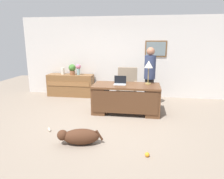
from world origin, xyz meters
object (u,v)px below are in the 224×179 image
(credenza, at_px, (71,85))
(vase_empty, at_px, (63,71))
(laptop, at_px, (120,82))
(person_standing, at_px, (150,76))
(dog_lying, at_px, (79,136))
(desk_lamp, at_px, (149,66))
(dog_toy_bone, at_px, (67,134))
(armchair, at_px, (127,87))
(desk, at_px, (126,98))
(potted_plant, at_px, (72,69))
(vase_with_flowers, at_px, (78,68))
(dog_toy_plush, at_px, (49,129))
(dog_toy_ball, at_px, (147,155))

(credenza, xyz_separation_m, vase_empty, (-0.27, 0.00, 0.49))
(credenza, height_order, laptop, laptop)
(credenza, bearing_deg, person_standing, -16.27)
(dog_lying, xyz_separation_m, desk_lamp, (1.29, 2.10, 1.10))
(laptop, relative_size, vase_empty, 1.41)
(dog_toy_bone, bearing_deg, credenza, 108.12)
(armchair, height_order, dog_toy_bone, armchair)
(desk, xyz_separation_m, potted_plant, (-1.99, 1.46, 0.54))
(vase_with_flowers, bearing_deg, armchair, -17.21)
(desk_lamp, distance_m, dog_toy_plush, 2.94)
(desk, bearing_deg, person_standing, 47.36)
(potted_plant, relative_size, dog_toy_plush, 2.13)
(armchair, distance_m, vase_empty, 2.38)
(dog_toy_ball, height_order, dog_toy_plush, dog_toy_ball)
(armchair, height_order, person_standing, person_standing)
(vase_empty, height_order, dog_toy_ball, vase_empty)
(desk_lamp, relative_size, dog_toy_bone, 4.40)
(credenza, bearing_deg, dog_toy_plush, -79.63)
(dog_lying, distance_m, dog_toy_bone, 0.50)
(credenza, bearing_deg, potted_plant, 1.02)
(dog_toy_ball, xyz_separation_m, dog_toy_plush, (-2.10, 0.73, -0.01))
(person_standing, bearing_deg, desk_lamp, -96.26)
(armchair, height_order, desk_lamp, desk_lamp)
(potted_plant, xyz_separation_m, dog_toy_ball, (2.54, -3.59, -0.92))
(armchair, bearing_deg, credenza, 165.26)
(laptop, bearing_deg, dog_toy_ball, -71.76)
(dog_toy_bone, bearing_deg, dog_lying, -40.46)
(desk_lamp, bearing_deg, vase_with_flowers, 152.17)
(potted_plant, distance_m, dog_toy_bone, 3.30)
(vase_empty, bearing_deg, person_standing, -14.90)
(person_standing, height_order, dog_toy_plush, person_standing)
(desk, relative_size, laptop, 5.51)
(vase_with_flowers, height_order, dog_toy_bone, vase_with_flowers)
(credenza, distance_m, desk_lamp, 3.05)
(credenza, height_order, armchair, armchair)
(credenza, bearing_deg, dog_toy_ball, -53.84)
(person_standing, bearing_deg, armchair, 159.27)
(desk, bearing_deg, laptop, 162.12)
(desk_lamp, xyz_separation_m, vase_empty, (-2.91, 1.24, -0.39))
(desk_lamp, bearing_deg, credenza, 154.94)
(laptop, xyz_separation_m, dog_toy_bone, (-0.91, -1.63, -0.80))
(dog_toy_ball, distance_m, dog_toy_bone, 1.72)
(desk_lamp, xyz_separation_m, dog_toy_bone, (-1.65, -1.79, -1.23))
(credenza, relative_size, vase_with_flowers, 4.30)
(person_standing, height_order, dog_toy_bone, person_standing)
(person_standing, distance_m, dog_toy_ball, 2.93)
(vase_with_flowers, xyz_separation_m, dog_toy_ball, (2.32, -3.59, -0.94))
(vase_empty, bearing_deg, armchair, -13.12)
(dog_toy_plush, bearing_deg, laptop, 46.64)
(person_standing, height_order, dog_toy_ball, person_standing)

